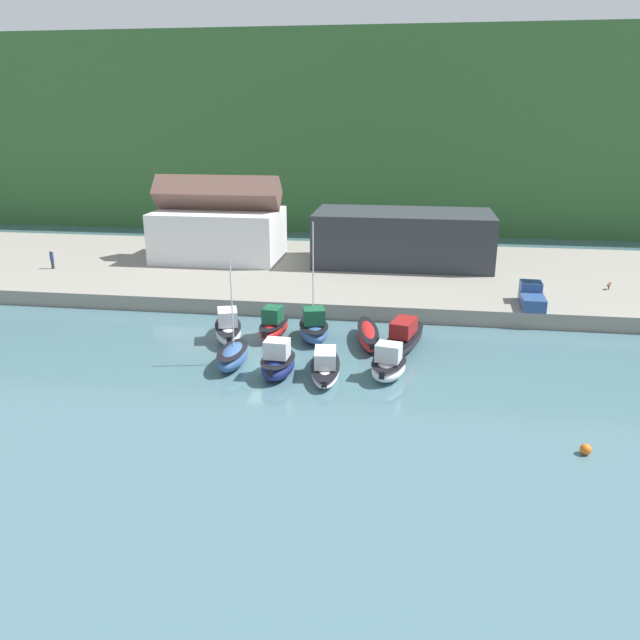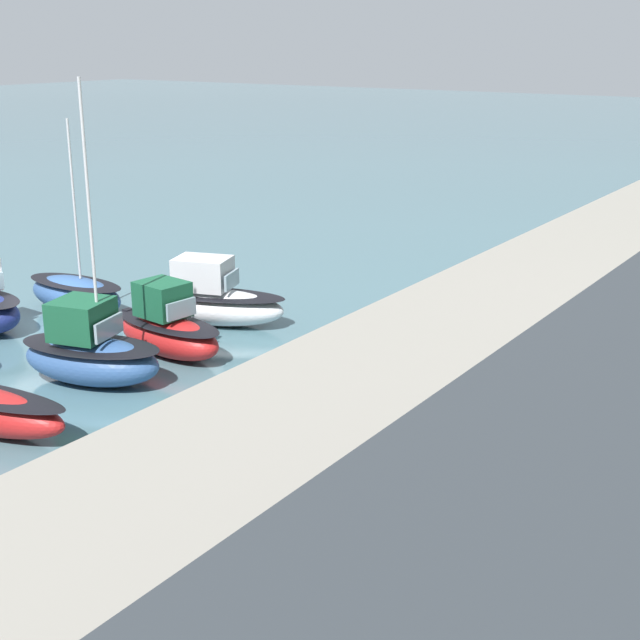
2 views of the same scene
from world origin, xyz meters
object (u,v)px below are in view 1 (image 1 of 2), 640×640
(moored_boat_8, at_px, (389,365))
(dog_on_quay, at_px, (609,285))
(moored_boat_6, at_px, (278,363))
(moored_boat_0, at_px, (228,328))
(moored_boat_5, at_px, (233,356))
(moored_boat_7, at_px, (325,366))
(mooring_buoy_0, at_px, (586,449))
(moored_boat_2, at_px, (314,328))
(moored_boat_1, at_px, (274,326))
(moored_boat_3, at_px, (368,335))
(pickup_truck_0, at_px, (531,296))
(person_on_quay, at_px, (52,259))
(moored_boat_4, at_px, (404,338))

(moored_boat_8, xyz_separation_m, dog_on_quay, (20.83, 21.58, 0.94))
(moored_boat_6, xyz_separation_m, moored_boat_8, (7.91, 0.91, -0.08))
(moored_boat_0, height_order, moored_boat_5, moored_boat_5)
(moored_boat_7, distance_m, mooring_buoy_0, 18.26)
(moored_boat_2, height_order, moored_boat_6, moored_boat_2)
(moored_boat_0, distance_m, moored_boat_1, 3.84)
(moored_boat_1, bearing_deg, moored_boat_3, 4.06)
(moored_boat_8, relative_size, pickup_truck_0, 0.95)
(moored_boat_5, xyz_separation_m, pickup_truck_0, (23.95, 14.83, 1.44))
(moored_boat_7, distance_m, person_on_quay, 40.34)
(moored_boat_4, relative_size, moored_boat_8, 1.82)
(moored_boat_5, relative_size, pickup_truck_0, 1.67)
(person_on_quay, bearing_deg, moored_boat_3, -22.02)
(moored_boat_6, bearing_deg, moored_boat_7, 15.54)
(moored_boat_3, height_order, person_on_quay, person_on_quay)
(moored_boat_1, distance_m, person_on_quay, 31.99)
(moored_boat_6, xyz_separation_m, mooring_buoy_0, (19.29, -8.14, -0.75))
(moored_boat_8, bearing_deg, moored_boat_2, 144.71)
(dog_on_quay, bearing_deg, person_on_quay, -149.90)
(moored_boat_1, distance_m, moored_boat_5, 6.94)
(moored_boat_2, distance_m, moored_boat_5, 8.29)
(moored_boat_0, relative_size, moored_boat_4, 0.79)
(pickup_truck_0, bearing_deg, moored_boat_0, -157.76)
(person_on_quay, height_order, dog_on_quay, person_on_quay)
(moored_boat_0, height_order, moored_boat_1, moored_boat_0)
(person_on_quay, relative_size, mooring_buoy_0, 3.40)
(moored_boat_1, distance_m, moored_boat_7, 9.11)
(moored_boat_5, relative_size, person_on_quay, 3.74)
(moored_boat_2, height_order, moored_boat_7, moored_boat_2)
(moored_boat_0, relative_size, person_on_quay, 3.07)
(moored_boat_0, xyz_separation_m, moored_boat_1, (3.66, 1.16, -0.00))
(moored_boat_3, relative_size, moored_boat_4, 0.87)
(moored_boat_4, bearing_deg, moored_boat_0, -164.84)
(moored_boat_7, xyz_separation_m, pickup_truck_0, (16.86, 15.39, 1.57))
(moored_boat_0, bearing_deg, dog_on_quay, 5.88)
(moored_boat_1, relative_size, dog_on_quay, 6.13)
(moored_boat_2, relative_size, moored_boat_5, 1.24)
(mooring_buoy_0, bearing_deg, moored_boat_3, 130.12)
(pickup_truck_0, bearing_deg, mooring_buoy_0, -89.54)
(moored_boat_7, distance_m, moored_boat_8, 4.57)
(moored_boat_5, distance_m, dog_on_quay, 38.78)
(moored_boat_6, bearing_deg, dog_on_quay, 40.78)
(moored_boat_1, relative_size, moored_boat_8, 1.13)
(moored_boat_1, distance_m, moored_boat_3, 8.04)
(moored_boat_0, xyz_separation_m, moored_boat_5, (2.01, -5.59, -0.16))
(moored_boat_4, height_order, mooring_buoy_0, moored_boat_4)
(moored_boat_1, distance_m, moored_boat_2, 3.47)
(moored_boat_6, bearing_deg, moored_boat_3, 55.08)
(moored_boat_0, distance_m, person_on_quay, 29.37)
(moored_boat_8, xyz_separation_m, pickup_truck_0, (12.30, 15.25, 1.30))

